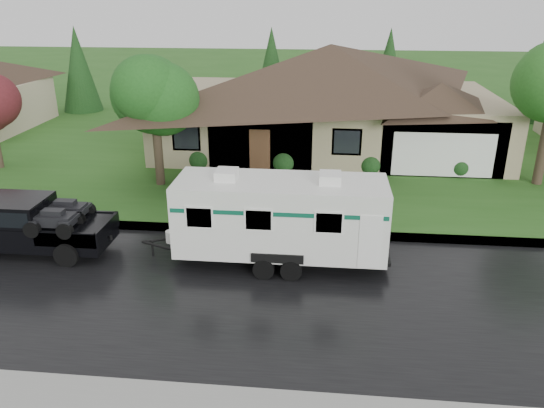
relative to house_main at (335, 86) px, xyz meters
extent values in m
plane|color=#28581B|center=(-2.29, -13.84, -3.59)|extent=(140.00, 140.00, 0.00)
cube|color=black|center=(-2.29, -15.84, -3.59)|extent=(140.00, 8.00, 0.01)
cube|color=gray|center=(-2.29, -11.59, -3.52)|extent=(140.00, 0.50, 0.15)
cube|color=#28581B|center=(-2.29, 1.16, -3.52)|extent=(140.00, 26.00, 0.15)
cube|color=tan|center=(-0.29, 0.16, -1.94)|extent=(18.00, 10.00, 3.00)
pyramid|color=#33241C|center=(-0.29, 0.16, 2.16)|extent=(19.44, 10.80, 2.60)
cube|color=tan|center=(5.11, -2.84, -2.09)|extent=(5.76, 4.00, 2.70)
cylinder|color=#382B1E|center=(-7.84, -7.06, -2.18)|extent=(0.40, 0.40, 2.52)
sphere|color=#256521|center=(-7.84, -7.06, 0.57)|extent=(3.47, 3.47, 3.47)
cylinder|color=#382B1E|center=(9.33, -5.27, -2.03)|extent=(0.43, 0.43, 2.83)
sphere|color=#143814|center=(-6.59, -4.54, -2.94)|extent=(1.00, 1.00, 1.00)
sphere|color=#143814|center=(-2.39, -4.54, -2.94)|extent=(1.00, 1.00, 1.00)
sphere|color=#143814|center=(1.81, -4.54, -2.94)|extent=(1.00, 1.00, 1.00)
sphere|color=#143814|center=(6.01, -4.54, -2.94)|extent=(1.00, 1.00, 1.00)
cube|color=black|center=(-10.45, -13.80, -2.85)|extent=(5.71, 1.90, 0.82)
cube|color=black|center=(-10.83, -13.80, -2.11)|extent=(2.29, 1.79, 0.86)
cube|color=black|center=(-10.83, -13.80, -2.07)|extent=(2.10, 1.83, 0.52)
cube|color=black|center=(-8.64, -13.80, -2.66)|extent=(2.10, 1.81, 0.06)
cylinder|color=black|center=(-8.64, -14.73, -3.19)|extent=(0.80, 0.30, 0.80)
cylinder|color=black|center=(-8.64, -12.86, -3.19)|extent=(0.80, 0.30, 0.80)
cube|color=silver|center=(-1.75, -13.80, -1.90)|extent=(6.67, 2.29, 2.33)
cube|color=black|center=(-1.75, -13.80, -3.21)|extent=(7.05, 1.14, 0.13)
cube|color=#0B4F38|center=(-1.75, -13.80, -1.39)|extent=(6.53, 2.31, 0.13)
cube|color=white|center=(-3.46, -13.80, -0.58)|extent=(0.67, 0.76, 0.30)
cube|color=white|center=(-0.22, -13.80, -0.58)|extent=(0.67, 0.76, 0.30)
cylinder|color=black|center=(-2.18, -14.92, -3.26)|extent=(0.67, 0.23, 0.67)
cylinder|color=black|center=(-2.18, -12.67, -3.26)|extent=(0.67, 0.23, 0.67)
cylinder|color=black|center=(-1.32, -14.92, -3.26)|extent=(0.67, 0.23, 0.67)
cylinder|color=black|center=(-1.32, -12.67, -3.26)|extent=(0.67, 0.23, 0.67)
camera|label=1|loc=(-0.45, -29.33, 4.75)|focal=35.00mm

